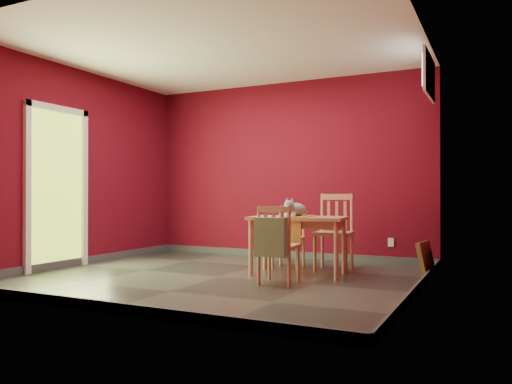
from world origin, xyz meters
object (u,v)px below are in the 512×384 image
at_px(cat, 296,207).
at_px(picture_frame, 426,259).
at_px(dining_table, 298,224).
at_px(tote_bag, 271,237).
at_px(chair_near, 278,244).
at_px(chair_far_left, 289,236).
at_px(chair_far_right, 334,231).

xyz_separation_m(cat, picture_frame, (1.43, 0.53, -0.61)).
distance_m(dining_table, cat, 0.21).
distance_m(tote_bag, picture_frame, 1.97).
xyz_separation_m(chair_near, cat, (-0.04, 0.64, 0.39)).
xyz_separation_m(chair_far_left, picture_frame, (1.74, -0.04, -0.21)).
distance_m(chair_far_left, chair_near, 1.26).
relative_size(dining_table, tote_bag, 2.50).
relative_size(chair_far_left, chair_far_right, 0.83).
distance_m(chair_near, picture_frame, 1.82).
relative_size(tote_bag, picture_frame, 1.11).
height_order(chair_far_left, chair_near, chair_near).
height_order(chair_far_left, chair_far_right, chair_far_right).
bearing_deg(dining_table, picture_frame, 19.81).
bearing_deg(picture_frame, tote_bag, -134.94).
bearing_deg(picture_frame, chair_far_right, 174.79).
bearing_deg(chair_far_right, cat, -114.56).
height_order(chair_far_right, cat, chair_far_right).
bearing_deg(tote_bag, cat, 93.74).
bearing_deg(cat, chair_near, -80.89).
bearing_deg(chair_far_right, dining_table, -113.55).
distance_m(dining_table, tote_bag, 0.88).
distance_m(dining_table, chair_near, 0.69).
distance_m(chair_far_left, tote_bag, 1.47).
distance_m(chair_far_left, cat, 0.77).
relative_size(chair_far_right, tote_bag, 2.05).
bearing_deg(chair_far_right, picture_frame, -5.21).
distance_m(chair_far_left, picture_frame, 1.76).
bearing_deg(chair_near, picture_frame, 40.14).
bearing_deg(chair_near, chair_far_left, 106.54).
distance_m(cat, picture_frame, 1.64).
bearing_deg(chair_far_right, tote_bag, -98.99).
height_order(dining_table, cat, cat).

